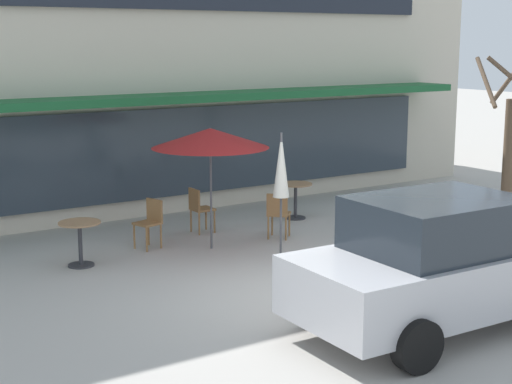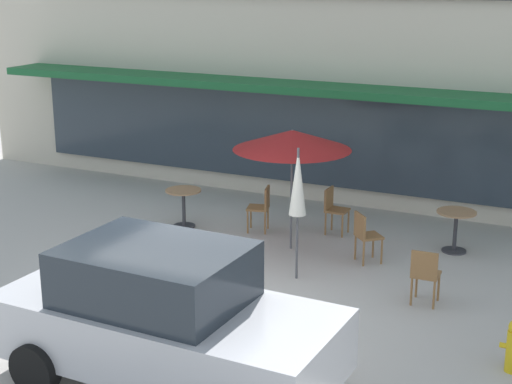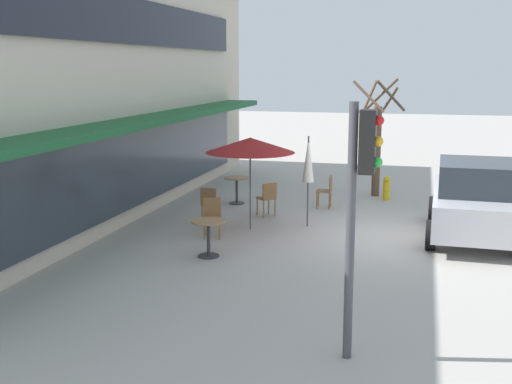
% 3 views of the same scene
% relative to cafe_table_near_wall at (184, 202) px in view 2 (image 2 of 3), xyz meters
% --- Properties ---
extents(ground_plane, '(80.00, 80.00, 0.00)m').
position_rel_cafe_table_near_wall_xyz_m(ground_plane, '(2.32, -3.18, -0.52)').
color(ground_plane, '#ADA8A0').
extents(building_facade, '(19.30, 9.10, 6.80)m').
position_rel_cafe_table_near_wall_xyz_m(building_facade, '(2.32, 6.78, 2.89)').
color(building_facade, beige).
rests_on(building_facade, ground).
extents(cafe_table_near_wall, '(0.70, 0.70, 0.76)m').
position_rel_cafe_table_near_wall_xyz_m(cafe_table_near_wall, '(0.00, 0.00, 0.00)').
color(cafe_table_near_wall, '#333338').
rests_on(cafe_table_near_wall, ground).
extents(cafe_table_streetside, '(0.70, 0.70, 0.76)m').
position_rel_cafe_table_near_wall_xyz_m(cafe_table_streetside, '(5.11, 0.90, 0.00)').
color(cafe_table_streetside, '#333338').
rests_on(cafe_table_streetside, ground).
extents(patio_umbrella_green_folded, '(0.28, 0.28, 2.20)m').
position_rel_cafe_table_near_wall_xyz_m(patio_umbrella_green_folded, '(3.04, -1.50, 1.11)').
color(patio_umbrella_green_folded, '#4C4C51').
rests_on(patio_umbrella_green_folded, ground).
extents(patio_umbrella_cream_folded, '(2.10, 2.10, 2.20)m').
position_rel_cafe_table_near_wall_xyz_m(patio_umbrella_cream_folded, '(2.39, -0.23, 1.51)').
color(patio_umbrella_cream_folded, '#4C4C51').
rests_on(patio_umbrella_cream_folded, ground).
extents(cafe_chair_0, '(0.57, 0.57, 0.89)m').
position_rel_cafe_table_near_wall_xyz_m(cafe_chair_0, '(3.81, -0.31, 0.01)').
color(cafe_chair_0, olive).
rests_on(cafe_chair_0, ground).
extents(cafe_chair_1, '(0.41, 0.41, 0.89)m').
position_rel_cafe_table_near_wall_xyz_m(cafe_chair_1, '(5.19, -1.64, 0.01)').
color(cafe_chair_1, olive).
rests_on(cafe_chair_1, ground).
extents(cafe_chair_2, '(0.49, 0.49, 0.89)m').
position_rel_cafe_table_near_wall_xyz_m(cafe_chair_2, '(1.50, 0.42, 0.01)').
color(cafe_chair_2, olive).
rests_on(cafe_chair_2, ground).
extents(cafe_chair_3, '(0.40, 0.40, 0.89)m').
position_rel_cafe_table_near_wall_xyz_m(cafe_chair_3, '(2.78, 0.92, 0.01)').
color(cafe_chair_3, olive).
rests_on(cafe_chair_3, ground).
extents(parked_sedan, '(4.24, 2.10, 1.76)m').
position_rel_cafe_table_near_wall_xyz_m(parked_sedan, '(2.93, -5.33, 0.36)').
color(parked_sedan, '#B7B7BC').
rests_on(parked_sedan, ground).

